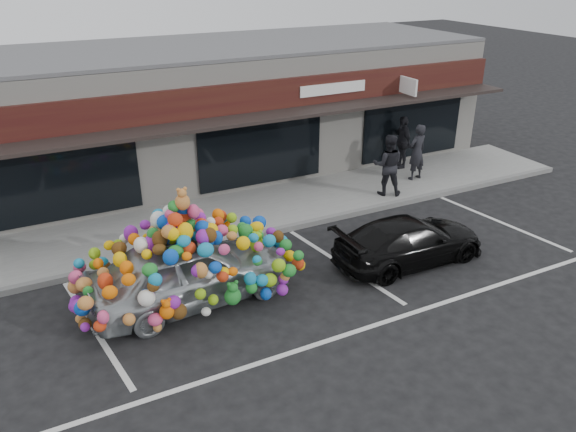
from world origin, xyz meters
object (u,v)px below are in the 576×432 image
toy_car (189,263)px  black_sedan (409,241)px  pedestrian_c (402,142)px  pedestrian_a (417,152)px  pedestrian_b (388,165)px

toy_car → black_sedan: bearing=-102.0°
black_sedan → pedestrian_c: (3.85, 5.40, 0.50)m
pedestrian_a → toy_car: bearing=13.6°
pedestrian_b → pedestrian_c: bearing=-106.7°
pedestrian_b → black_sedan: bearing=92.4°
black_sedan → pedestrian_c: pedestrian_c is taller
toy_car → pedestrian_c: toy_car is taller
black_sedan → pedestrian_b: bearing=-27.6°
pedestrian_b → pedestrian_c: size_ratio=1.05×
pedestrian_c → pedestrian_a: bearing=-2.5°
toy_car → pedestrian_b: 7.86m
black_sedan → toy_car: bearing=82.3°
black_sedan → pedestrian_b: (1.90, 3.59, 0.54)m
black_sedan → pedestrian_a: bearing=-39.8°
toy_car → pedestrian_a: bearing=-72.9°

